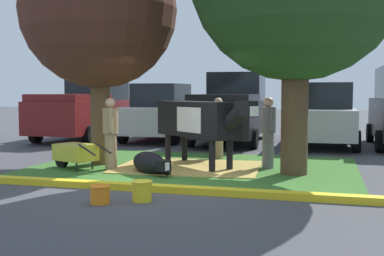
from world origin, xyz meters
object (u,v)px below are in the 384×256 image
calf_lying (150,163)px  wheelbarrow (75,153)px  bucket_orange (100,194)px  sedan_silver (162,113)px  person_handler (111,132)px  sedan_blue (324,115)px  pickup_truck_maroon (88,109)px  pickup_truck_black (232,110)px  person_visitor_near (218,126)px  bucket_yellow (142,191)px  person_visitor_far (268,131)px  cow_holstein (200,120)px  shade_tree_left (99,11)px

calf_lying → wheelbarrow: 1.83m
bucket_orange → sedan_silver: size_ratio=0.07×
person_handler → sedan_blue: size_ratio=0.36×
pickup_truck_maroon → pickup_truck_black: (5.39, 0.21, 0.00)m
person_handler → pickup_truck_maroon: 7.51m
sedan_silver → person_visitor_near: bearing=-54.9°
pickup_truck_maroon → wheelbarrow: bearing=-64.8°
wheelbarrow → bucket_orange: wheelbarrow is taller
wheelbarrow → pickup_truck_black: pickup_truck_black is taller
bucket_yellow → wheelbarrow: bearing=135.8°
calf_lying → person_handler: 1.25m
calf_lying → person_visitor_far: 2.79m
person_visitor_far → bucket_orange: size_ratio=4.95×
cow_holstein → bucket_orange: (-0.62, -3.86, -0.95)m
wheelbarrow → pickup_truck_maroon: bearing=115.2°
pickup_truck_black → pickup_truck_maroon: bearing=-177.8°
bucket_orange → pickup_truck_maroon: bearing=118.5°
shade_tree_left → cow_holstein: 3.51m
cow_holstein → bucket_orange: size_ratio=8.16×
bucket_yellow → calf_lying: bearing=107.6°
person_visitor_near → person_visitor_far: person_visitor_far is taller
pickup_truck_maroon → pickup_truck_black: same height
shade_tree_left → pickup_truck_maroon: shade_tree_left is taller
person_visitor_far → pickup_truck_black: size_ratio=0.30×
wheelbarrow → person_visitor_far: bearing=17.3°
bucket_yellow → pickup_truck_maroon: 10.79m
cow_holstein → pickup_truck_maroon: 8.00m
bucket_orange → bucket_yellow: 0.66m
shade_tree_left → cow_holstein: size_ratio=2.06×
shade_tree_left → person_visitor_far: 4.83m
wheelbarrow → bucket_yellow: size_ratio=4.71×
bucket_yellow → sedan_blue: sedan_blue is taller
bucket_orange → sedan_blue: 9.83m
shade_tree_left → pickup_truck_maroon: 7.07m
shade_tree_left → sedan_blue: shade_tree_left is taller
sedan_silver → pickup_truck_black: pickup_truck_black is taller
person_handler → sedan_blue: sedan_blue is taller
person_handler → bucket_orange: bearing=-68.1°
cow_holstein → wheelbarrow: size_ratio=1.68×
cow_holstein → bucket_orange: bearing=-99.1°
wheelbarrow → cow_holstein: bearing=21.3°
shade_tree_left → person_visitor_far: bearing=5.7°
person_visitor_near → calf_lying: bearing=-108.3°
bucket_orange → person_handler: bearing=111.9°
shade_tree_left → person_handler: size_ratio=3.42×
bucket_yellow → sedan_silver: sedan_silver is taller
shade_tree_left → sedan_silver: bearing=94.7°
wheelbarrow → sedan_silver: size_ratio=0.36×
shade_tree_left → sedan_blue: size_ratio=1.25×
pickup_truck_maroon → sedan_blue: bearing=-1.6°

